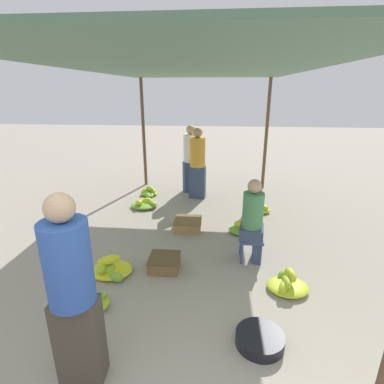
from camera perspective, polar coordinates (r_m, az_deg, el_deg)
The scene contains 18 objects.
canopy_post_back_left at distance 7.93m, azimuth -9.20°, elevation 10.87°, with size 0.08×0.08×2.72m, color brown.
canopy_post_back_right at distance 7.77m, azimuth 13.97°, elevation 10.40°, with size 0.08×0.08×2.72m, color brown.
canopy_tarp at distance 4.64m, azimuth 0.35°, elevation 22.60°, with size 3.50×6.40×0.04m, color #567A60.
vendor_foreground at distance 2.72m, azimuth -21.84°, elevation -17.10°, with size 0.40×0.40×1.74m.
stool at distance 4.60m, azimuth 11.13°, elevation -9.30°, with size 0.34×0.34×0.37m.
vendor_seated at distance 4.44m, azimuth 11.63°, elevation -5.26°, with size 0.38×0.38×1.27m.
basin_black at distance 3.43m, azimuth 12.78°, elevation -25.66°, with size 0.49×0.49×0.12m.
banana_pile_left_0 at distance 6.64m, azimuth -8.97°, elevation -2.22°, with size 0.62×0.54×0.20m.
banana_pile_left_1 at distance 4.45m, azimuth -15.36°, elevation -13.86°, with size 0.58×0.55×0.29m.
banana_pile_left_2 at distance 3.96m, azimuth -19.24°, elevation -18.87°, with size 0.49×0.41×0.21m.
banana_pile_left_3 at distance 7.34m, azimuth -8.14°, elevation -0.07°, with size 0.41×0.54×0.22m.
banana_pile_right_0 at distance 5.47m, azimuth 9.61°, elevation -6.80°, with size 0.49×0.41×0.25m.
banana_pile_right_1 at distance 6.44m, azimuth 12.71°, elevation -3.02°, with size 0.45×0.44×0.20m.
banana_pile_right_2 at distance 4.19m, azimuth 17.71°, elevation -16.28°, with size 0.53×0.56×0.29m.
crate_near at distance 5.53m, azimuth -0.76°, elevation -6.15°, with size 0.49×0.49×0.19m.
crate_mid at distance 4.42m, azimuth -5.28°, elevation -13.27°, with size 0.43×0.43×0.19m.
shopper_walking_mid at distance 7.36m, azimuth -0.25°, elevation 6.50°, with size 0.45×0.45×1.65m.
shopper_walking_far at distance 6.89m, azimuth 1.07°, elevation 5.63°, with size 0.40×0.40×1.65m.
Camera 1 is at (0.40, -1.31, 2.45)m, focal length 28.00 mm.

